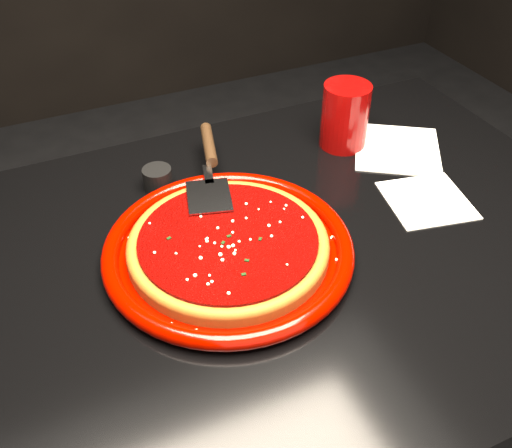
{
  "coord_description": "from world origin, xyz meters",
  "views": [
    {
      "loc": [
        -0.28,
        -0.59,
        1.36
      ],
      "look_at": [
        0.01,
        0.04,
        0.77
      ],
      "focal_mm": 40.0,
      "sensor_mm": 36.0,
      "label": 1
    }
  ],
  "objects_px": {
    "table": "(260,391)",
    "pizza_server": "(210,166)",
    "cup": "(345,116)",
    "plate": "(228,249)",
    "ramekin": "(158,178)"
  },
  "relations": [
    {
      "from": "cup",
      "to": "plate",
      "type": "bearing_deg",
      "value": -147.75
    },
    {
      "from": "table",
      "to": "plate",
      "type": "distance_m",
      "value": 0.39
    },
    {
      "from": "table",
      "to": "cup",
      "type": "relative_size",
      "value": 9.53
    },
    {
      "from": "pizza_server",
      "to": "cup",
      "type": "relative_size",
      "value": 2.39
    },
    {
      "from": "table",
      "to": "plate",
      "type": "xyz_separation_m",
      "value": [
        -0.05,
        0.01,
        0.39
      ]
    },
    {
      "from": "plate",
      "to": "pizza_server",
      "type": "height_order",
      "value": "pizza_server"
    },
    {
      "from": "table",
      "to": "ramekin",
      "type": "relative_size",
      "value": 23.34
    },
    {
      "from": "pizza_server",
      "to": "ramekin",
      "type": "bearing_deg",
      "value": 169.41
    },
    {
      "from": "pizza_server",
      "to": "ramekin",
      "type": "height_order",
      "value": "pizza_server"
    },
    {
      "from": "ramekin",
      "to": "plate",
      "type": "bearing_deg",
      "value": -77.83
    },
    {
      "from": "plate",
      "to": "cup",
      "type": "height_order",
      "value": "cup"
    },
    {
      "from": "table",
      "to": "pizza_server",
      "type": "height_order",
      "value": "pizza_server"
    },
    {
      "from": "pizza_server",
      "to": "plate",
      "type": "bearing_deg",
      "value": -86.99
    },
    {
      "from": "table",
      "to": "pizza_server",
      "type": "relative_size",
      "value": 3.99
    },
    {
      "from": "plate",
      "to": "ramekin",
      "type": "distance_m",
      "value": 0.22
    }
  ]
}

